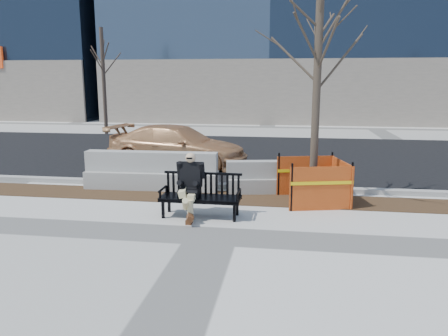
% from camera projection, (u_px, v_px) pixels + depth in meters
% --- Properties ---
extents(ground, '(120.00, 120.00, 0.00)m').
position_uv_depth(ground, '(212.00, 236.00, 7.97)').
color(ground, beige).
rests_on(ground, ground).
extents(mulch_strip, '(40.00, 1.20, 0.02)m').
position_uv_depth(mulch_strip, '(231.00, 198.00, 10.49)').
color(mulch_strip, '#47301C').
rests_on(mulch_strip, ground).
extents(asphalt_street, '(60.00, 10.40, 0.01)m').
position_uv_depth(asphalt_street, '(253.00, 155.00, 16.50)').
color(asphalt_street, black).
rests_on(asphalt_street, ground).
extents(curb, '(60.00, 0.25, 0.12)m').
position_uv_depth(curb, '(236.00, 186.00, 11.40)').
color(curb, '#9E9B93').
rests_on(curb, ground).
extents(bench, '(1.70, 0.63, 0.90)m').
position_uv_depth(bench, '(201.00, 217.00, 9.09)').
color(bench, black).
rests_on(bench, ground).
extents(seated_man, '(0.58, 0.96, 1.33)m').
position_uv_depth(seated_man, '(190.00, 215.00, 9.17)').
color(seated_man, black).
rests_on(seated_man, ground).
extents(tree_fence, '(2.55, 2.55, 5.27)m').
position_uv_depth(tree_fence, '(312.00, 202.00, 10.17)').
color(tree_fence, '#DE5A20').
rests_on(tree_fence, ground).
extents(sedan, '(4.83, 2.59, 1.33)m').
position_uv_depth(sedan, '(178.00, 166.00, 14.34)').
color(sedan, tan).
rests_on(sedan, ground).
extents(jersey_barrier_left, '(3.44, 0.78, 0.98)m').
position_uv_depth(jersey_barrier_left, '(152.00, 188.00, 11.43)').
color(jersey_barrier_left, '#A19E97').
rests_on(jersey_barrier_left, ground).
extents(jersey_barrier_right, '(2.88, 1.07, 0.81)m').
position_uv_depth(jersey_barrier_right, '(282.00, 192.00, 11.07)').
color(jersey_barrier_right, gray).
rests_on(jersey_barrier_right, ground).
extents(far_tree_left, '(2.48, 2.48, 5.75)m').
position_uv_depth(far_tree_left, '(107.00, 134.00, 22.81)').
color(far_tree_left, '#43352B').
rests_on(far_tree_left, ground).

